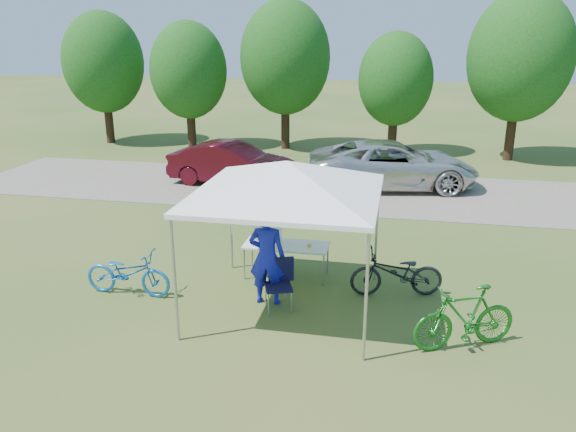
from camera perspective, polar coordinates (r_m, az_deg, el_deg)
name	(u,v)px	position (r m, az deg, el deg)	size (l,w,h in m)	color
ground	(287,306)	(10.42, -0.10, -9.17)	(100.00, 100.00, 0.00)	#2D5119
gravel_strip	(338,190)	(17.81, 5.08, 2.60)	(24.00, 5.00, 0.02)	gray
canopy	(287,165)	(9.49, -0.10, 5.19)	(4.53, 4.53, 3.00)	#A5A5AA
treeline	(351,65)	(23.24, 6.37, 15.05)	(24.89, 4.28, 6.30)	#382314
folding_table	(286,246)	(11.36, -0.17, -3.10)	(1.71, 0.71, 0.70)	white
folding_chair	(280,279)	(10.19, -0.85, -6.42)	(0.60, 0.63, 0.92)	black
cooler	(268,234)	(11.35, -2.01, -1.87)	(0.52, 0.35, 0.37)	white
ice_cream_cup	(309,246)	(11.21, 2.17, -3.02)	(0.08, 0.08, 0.06)	gold
cyclist	(267,257)	(10.20, -2.15, -4.14)	(0.67, 0.44, 1.83)	#161BB7
bike_blue	(128,273)	(11.10, -15.95, -5.58)	(0.59, 1.69, 0.89)	#156AB8
bike_green	(465,317)	(9.37, 17.52, -9.80)	(0.49, 1.75, 1.05)	#17691B
bike_dark	(397,273)	(10.82, 10.99, -5.73)	(0.61, 1.75, 0.92)	black
minivan	(393,164)	(18.25, 10.58, 5.17)	(2.45, 5.32, 1.48)	silver
sedan	(232,164)	(18.40, -5.68, 5.31)	(1.44, 4.13, 1.36)	#410A13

